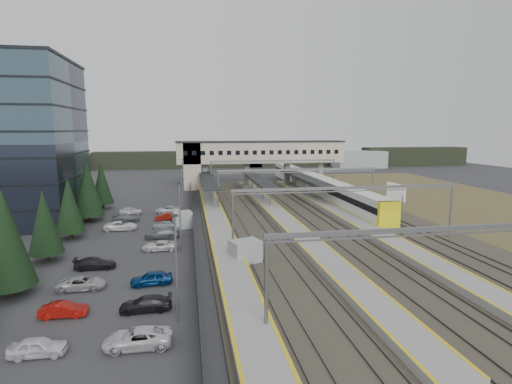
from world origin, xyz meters
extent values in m
plane|color=#2B2B2D|center=(0.00, 0.00, 0.00)|extent=(220.00, 220.00, 0.00)
cylinder|color=black|center=(-22.00, -18.00, 0.60)|extent=(0.44, 0.44, 1.20)
cone|color=black|center=(-22.00, -18.00, 5.10)|extent=(4.26, 4.26, 8.20)
cylinder|color=black|center=(-22.00, -9.00, 0.60)|extent=(0.44, 0.44, 1.20)
cone|color=black|center=(-22.00, -9.00, 4.40)|extent=(3.54, 3.54, 6.80)
cylinder|color=black|center=(-22.00, 0.00, 0.60)|extent=(0.44, 0.44, 1.20)
cone|color=black|center=(-22.00, 0.00, 4.50)|extent=(3.64, 3.64, 7.00)
cylinder|color=black|center=(-22.00, 10.00, 0.60)|extent=(0.44, 0.44, 1.20)
cone|color=black|center=(-22.00, 10.00, 5.25)|extent=(4.42, 4.42, 8.50)
cylinder|color=black|center=(-22.00, 20.00, 0.60)|extent=(0.44, 0.44, 1.20)
cone|color=black|center=(-22.00, 20.00, 4.60)|extent=(3.74, 3.74, 7.20)
imported|color=silver|center=(-16.50, -28.00, 0.59)|extent=(3.44, 1.39, 1.17)
imported|color=#960E0A|center=(-16.50, -22.70, 0.56)|extent=(3.45, 1.25, 1.13)
imported|color=#A6A5A9|center=(-16.50, -17.40, 0.57)|extent=(4.15, 1.99, 1.14)
imported|color=black|center=(-16.50, -12.10, 0.59)|extent=(4.06, 1.69, 1.17)
imported|color=white|center=(-16.50, 3.80, 0.63)|extent=(4.54, 2.15, 1.25)
imported|color=#55575C|center=(-16.50, 9.10, 0.58)|extent=(4.03, 1.71, 1.16)
imported|color=silver|center=(-16.50, 14.40, 0.63)|extent=(3.76, 1.65, 1.26)
imported|color=silver|center=(-10.50, -28.00, 0.62)|extent=(4.46, 2.10, 1.23)
imported|color=black|center=(-10.50, -22.70, 0.58)|extent=(4.01, 1.68, 1.16)
imported|color=navy|center=(-10.50, -17.40, 0.63)|extent=(3.85, 1.86, 1.27)
imported|color=silver|center=(-10.50, -6.80, 0.56)|extent=(4.14, 2.12, 1.12)
imported|color=#585B5E|center=(-10.50, -1.50, 0.64)|extent=(4.47, 1.96, 1.28)
imported|color=#A1A1A5|center=(-10.50, 3.80, 0.56)|extent=(3.38, 1.58, 1.12)
imported|color=maroon|center=(-10.50, 9.10, 0.56)|extent=(3.43, 1.21, 1.13)
imported|color=silver|center=(-10.50, 14.40, 0.59)|extent=(4.30, 2.06, 1.18)
cylinder|color=slate|center=(-8.00, -25.00, 4.00)|extent=(0.16, 0.16, 8.00)
cube|color=black|center=(-8.00, -25.00, 8.00)|extent=(0.50, 0.25, 0.15)
cylinder|color=slate|center=(-8.00, -8.00, 4.00)|extent=(0.16, 0.16, 8.00)
cube|color=black|center=(-8.00, -8.00, 8.00)|extent=(0.50, 0.25, 0.15)
cylinder|color=slate|center=(-8.00, 10.00, 4.00)|extent=(0.16, 0.16, 8.00)
cube|color=black|center=(-8.00, 10.00, 8.00)|extent=(0.50, 0.25, 0.15)
cylinder|color=slate|center=(-8.00, 28.00, 4.00)|extent=(0.16, 0.16, 8.00)
cube|color=black|center=(-8.00, 28.00, 8.00)|extent=(0.50, 0.25, 0.15)
cube|color=#26282B|center=(-6.50, 5.00, 1.00)|extent=(0.08, 90.00, 2.00)
cube|color=gray|center=(-1.28, -13.04, 1.25)|extent=(3.56, 3.09, 2.49)
cube|color=gray|center=(-7.94, 3.73, 1.18)|extent=(2.93, 2.58, 2.36)
cube|color=#322E26|center=(12.00, 5.00, 0.10)|extent=(34.00, 90.00, 0.20)
cube|color=#59544C|center=(-0.72, 5.00, 0.28)|extent=(0.08, 90.00, 0.14)
cube|color=#59544C|center=(0.72, 5.00, 0.28)|extent=(0.08, 90.00, 0.14)
cube|color=#59544C|center=(3.28, 5.00, 0.28)|extent=(0.08, 90.00, 0.14)
cube|color=#59544C|center=(4.72, 5.00, 0.28)|extent=(0.08, 90.00, 0.14)
cube|color=#59544C|center=(9.28, 5.00, 0.28)|extent=(0.08, 90.00, 0.14)
cube|color=#59544C|center=(10.72, 5.00, 0.28)|extent=(0.08, 90.00, 0.14)
cube|color=#59544C|center=(13.28, 5.00, 0.28)|extent=(0.08, 90.00, 0.14)
cube|color=#59544C|center=(14.72, 5.00, 0.28)|extent=(0.08, 90.00, 0.14)
cube|color=#59544C|center=(19.28, 5.00, 0.28)|extent=(0.08, 90.00, 0.14)
cube|color=#59544C|center=(20.72, 5.00, 0.28)|extent=(0.08, 90.00, 0.14)
cube|color=#59544C|center=(23.28, 5.00, 0.28)|extent=(0.08, 90.00, 0.14)
cube|color=#59544C|center=(24.72, 5.00, 0.28)|extent=(0.08, 90.00, 0.14)
cube|color=gray|center=(-3.00, 5.00, 0.45)|extent=(3.20, 82.00, 0.90)
cube|color=gold|center=(-4.45, 5.00, 0.91)|extent=(0.25, 82.00, 0.02)
cube|color=gold|center=(-1.55, 5.00, 0.91)|extent=(0.25, 82.00, 0.02)
cube|color=gray|center=(7.00, 5.00, 0.45)|extent=(3.20, 82.00, 0.90)
cube|color=gold|center=(5.55, 5.00, 0.91)|extent=(0.25, 82.00, 0.02)
cube|color=gold|center=(8.45, 5.00, 0.91)|extent=(0.25, 82.00, 0.02)
cube|color=gray|center=(17.00, 5.00, 0.45)|extent=(3.20, 82.00, 0.90)
cube|color=gold|center=(15.55, 5.00, 0.91)|extent=(0.25, 82.00, 0.02)
cube|color=gold|center=(18.45, 5.00, 0.91)|extent=(0.25, 82.00, 0.02)
cube|color=black|center=(-3.00, 27.00, 4.00)|extent=(3.00, 30.00, 0.25)
cube|color=slate|center=(-3.00, 27.00, 3.85)|extent=(3.10, 30.00, 0.12)
cylinder|color=slate|center=(-3.00, 14.00, 2.40)|extent=(0.20, 0.20, 3.10)
cylinder|color=slate|center=(-3.00, 20.50, 2.40)|extent=(0.20, 0.20, 3.10)
cylinder|color=slate|center=(-3.00, 27.00, 2.40)|extent=(0.20, 0.20, 3.10)
cylinder|color=slate|center=(-3.00, 33.50, 2.40)|extent=(0.20, 0.20, 3.10)
cylinder|color=slate|center=(-3.00, 40.00, 2.40)|extent=(0.20, 0.20, 3.10)
cube|color=black|center=(7.00, 27.00, 4.00)|extent=(3.00, 30.00, 0.25)
cube|color=slate|center=(7.00, 27.00, 3.85)|extent=(3.10, 30.00, 0.12)
cylinder|color=slate|center=(7.00, 14.00, 2.40)|extent=(0.20, 0.20, 3.10)
cylinder|color=slate|center=(7.00, 20.50, 2.40)|extent=(0.20, 0.20, 3.10)
cylinder|color=slate|center=(7.00, 27.00, 2.40)|extent=(0.20, 0.20, 3.10)
cylinder|color=slate|center=(7.00, 33.50, 2.40)|extent=(0.20, 0.20, 3.10)
cylinder|color=slate|center=(7.00, 40.00, 2.40)|extent=(0.20, 0.20, 3.10)
cube|color=black|center=(17.00, 27.00, 4.00)|extent=(3.00, 30.00, 0.25)
cube|color=slate|center=(17.00, 27.00, 3.85)|extent=(3.10, 30.00, 0.12)
cylinder|color=slate|center=(17.00, 14.00, 2.40)|extent=(0.20, 0.20, 3.10)
cylinder|color=slate|center=(17.00, 20.50, 2.40)|extent=(0.20, 0.20, 3.10)
cylinder|color=slate|center=(17.00, 27.00, 2.40)|extent=(0.20, 0.20, 3.10)
cylinder|color=slate|center=(17.00, 33.50, 2.40)|extent=(0.20, 0.20, 3.10)
cylinder|color=slate|center=(17.00, 40.00, 2.40)|extent=(0.20, 0.20, 3.10)
cube|color=#AA9F88|center=(10.50, 42.00, 8.50)|extent=(40.00, 6.00, 5.00)
cube|color=black|center=(10.50, 42.00, 11.05)|extent=(40.40, 6.40, 0.30)
cube|color=#AA9F88|center=(-6.00, 42.00, 5.50)|extent=(4.00, 6.00, 11.00)
cube|color=black|center=(-7.50, 38.98, 8.60)|extent=(1.00, 0.06, 1.00)
cube|color=black|center=(-5.50, 38.98, 8.60)|extent=(1.00, 0.06, 1.00)
cube|color=black|center=(-3.50, 38.98, 8.60)|extent=(1.00, 0.06, 1.00)
cube|color=black|center=(-1.50, 38.98, 8.60)|extent=(1.00, 0.06, 1.00)
cube|color=black|center=(0.50, 38.98, 8.60)|extent=(1.00, 0.06, 1.00)
cube|color=black|center=(2.50, 38.98, 8.60)|extent=(1.00, 0.06, 1.00)
cube|color=black|center=(4.50, 38.98, 8.60)|extent=(1.00, 0.06, 1.00)
cube|color=black|center=(6.50, 38.98, 8.60)|extent=(1.00, 0.06, 1.00)
cube|color=black|center=(8.50, 38.98, 8.60)|extent=(1.00, 0.06, 1.00)
cube|color=black|center=(10.50, 38.98, 8.60)|extent=(1.00, 0.06, 1.00)
cube|color=black|center=(12.50, 38.98, 8.60)|extent=(1.00, 0.06, 1.00)
cube|color=black|center=(14.50, 38.98, 8.60)|extent=(1.00, 0.06, 1.00)
cube|color=black|center=(16.50, 38.98, 8.60)|extent=(1.00, 0.06, 1.00)
cube|color=black|center=(18.50, 38.98, 8.60)|extent=(1.00, 0.06, 1.00)
cube|color=black|center=(20.50, 38.98, 8.60)|extent=(1.00, 0.06, 1.00)
cube|color=black|center=(22.50, 38.98, 8.60)|extent=(1.00, 0.06, 1.00)
cube|color=black|center=(24.50, 38.98, 8.60)|extent=(1.00, 0.06, 1.00)
cube|color=black|center=(26.50, 38.98, 8.60)|extent=(1.00, 0.06, 1.00)
cube|color=black|center=(28.50, 38.98, 8.60)|extent=(1.00, 0.06, 1.00)
cube|color=gray|center=(-4.50, 42.00, 3.00)|extent=(1.20, 1.60, 6.00)
cube|color=gray|center=(-3.00, 42.00, 3.00)|extent=(1.20, 1.60, 6.00)
cube|color=gray|center=(7.00, 42.00, 3.00)|extent=(1.20, 1.60, 6.00)
cube|color=gray|center=(17.00, 42.00, 3.00)|extent=(1.20, 1.60, 6.00)
cube|color=gray|center=(25.50, 42.00, 3.00)|extent=(1.20, 1.60, 6.00)
cylinder|color=slate|center=(-2.00, -28.00, 3.50)|extent=(0.28, 0.28, 7.00)
cube|color=slate|center=(12.00, -28.00, 7.00)|extent=(28.40, 0.25, 0.35)
cube|color=slate|center=(12.00, -28.00, 6.60)|extent=(28.40, 0.12, 0.12)
cylinder|color=slate|center=(-2.00, -8.00, 3.50)|extent=(0.28, 0.28, 7.00)
cylinder|color=slate|center=(26.00, -8.00, 3.50)|extent=(0.28, 0.28, 7.00)
cube|color=slate|center=(12.00, -8.00, 7.00)|extent=(28.40, 0.25, 0.35)
cube|color=slate|center=(12.00, -8.00, 6.60)|extent=(28.40, 0.12, 0.12)
cylinder|color=slate|center=(-2.00, 14.00, 3.50)|extent=(0.28, 0.28, 7.00)
cylinder|color=slate|center=(26.00, 14.00, 3.50)|extent=(0.28, 0.28, 7.00)
cube|color=slate|center=(12.00, 14.00, 7.00)|extent=(28.40, 0.25, 0.35)
cube|color=slate|center=(12.00, 14.00, 6.60)|extent=(28.40, 0.12, 0.12)
cylinder|color=slate|center=(-2.00, 34.00, 3.50)|extent=(0.28, 0.28, 7.00)
cylinder|color=slate|center=(26.00, 34.00, 3.50)|extent=(0.28, 0.28, 7.00)
cube|color=slate|center=(12.00, 34.00, 7.00)|extent=(28.40, 0.25, 0.35)
cube|color=slate|center=(12.00, 34.00, 6.60)|extent=(28.40, 0.12, 0.12)
cube|color=silver|center=(20.00, 7.16, 2.29)|extent=(3.05, 21.21, 3.93)
cube|color=black|center=(20.00, 7.16, 2.73)|extent=(3.12, 20.61, 0.98)
cube|color=slate|center=(20.00, 7.16, 0.60)|extent=(2.62, 19.81, 0.55)
cube|color=silver|center=(20.00, 28.97, 2.29)|extent=(3.05, 21.21, 3.93)
cube|color=black|center=(20.00, 28.97, 2.73)|extent=(3.12, 20.61, 0.98)
cube|color=slate|center=(20.00, 28.97, 0.60)|extent=(2.62, 19.81, 0.55)
cube|color=silver|center=(20.00, 50.78, 2.29)|extent=(3.05, 21.21, 3.93)
cube|color=black|center=(20.00, 50.78, 2.73)|extent=(3.12, 20.61, 0.98)
cube|color=slate|center=(20.00, 50.78, 0.60)|extent=(2.62, 19.81, 0.55)
cube|color=yellow|center=(20.00, -3.34, 2.29)|extent=(3.07, 0.90, 3.93)
cylinder|color=slate|center=(28.53, 8.00, 1.49)|extent=(0.20, 0.20, 2.98)
cylinder|color=slate|center=(28.53, 12.59, 1.49)|extent=(0.20, 0.20, 2.98)
cube|color=silver|center=(28.53, 10.29, 3.28)|extent=(0.46, 5.59, 2.80)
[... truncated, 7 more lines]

